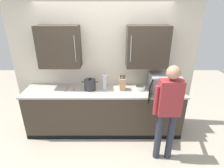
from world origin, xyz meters
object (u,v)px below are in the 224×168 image
at_px(thermos_flask, 105,83).
at_px(microwave_oven, 164,82).
at_px(stock_pot, 90,85).
at_px(knife_block, 123,84).
at_px(fruit_bowl, 140,88).
at_px(wooden_spoon, 71,89).
at_px(person_figure, 169,107).

bearing_deg(thermos_flask, microwave_oven, 0.73).
distance_m(microwave_oven, stock_pot, 1.40).
bearing_deg(knife_block, stock_pot, 179.99).
bearing_deg(fruit_bowl, thermos_flask, -179.12).
xyz_separation_m(stock_pot, thermos_flask, (0.28, -0.01, 0.05)).
distance_m(wooden_spoon, person_figure, 1.84).
height_order(microwave_oven, thermos_flask, microwave_oven).
height_order(microwave_oven, person_figure, person_figure).
height_order(knife_block, person_figure, person_figure).
bearing_deg(fruit_bowl, person_figure, -66.97).
relative_size(fruit_bowl, stock_pot, 0.64).
bearing_deg(wooden_spoon, fruit_bowl, 0.09).
bearing_deg(person_figure, fruit_bowl, 113.03).
relative_size(fruit_bowl, person_figure, 0.12).
height_order(wooden_spoon, person_figure, person_figure).
distance_m(microwave_oven, thermos_flask, 1.12).
xyz_separation_m(microwave_oven, knife_block, (-0.78, -0.00, -0.03)).
height_order(fruit_bowl, knife_block, knife_block).
bearing_deg(stock_pot, wooden_spoon, -179.57).
bearing_deg(knife_block, fruit_bowl, -0.11).
bearing_deg(thermos_flask, knife_block, 1.85).
bearing_deg(microwave_oven, knife_block, -179.77).
height_order(microwave_oven, fruit_bowl, microwave_oven).
bearing_deg(wooden_spoon, knife_block, 0.16).
height_order(thermos_flask, knife_block, knife_block).
distance_m(microwave_oven, knife_block, 0.78).
distance_m(stock_pot, thermos_flask, 0.28).
relative_size(knife_block, person_figure, 0.19).
distance_m(stock_pot, person_figure, 1.50).
bearing_deg(knife_block, thermos_flask, -178.15).
relative_size(wooden_spoon, thermos_flask, 0.75).
relative_size(fruit_bowl, knife_block, 0.66).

